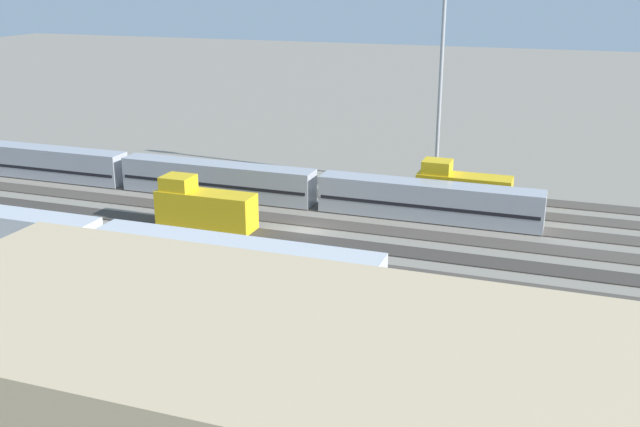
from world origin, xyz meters
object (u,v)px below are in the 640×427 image
(train_on_track_1, at_px, (461,189))
(train_on_track_2, at_px, (217,180))
(light_mast_0, at_px, (442,56))
(train_on_track_4, at_px, (204,207))

(train_on_track_1, xyz_separation_m, train_on_track_2, (26.72, 5.00, -0.16))
(train_on_track_2, height_order, light_mast_0, light_mast_0)
(train_on_track_1, distance_m, light_mast_0, 16.09)
(train_on_track_4, height_order, light_mast_0, light_mast_0)
(train_on_track_1, distance_m, train_on_track_2, 27.18)
(train_on_track_1, height_order, train_on_track_4, same)
(train_on_track_1, bearing_deg, train_on_track_2, 10.60)
(train_on_track_1, relative_size, light_mast_0, 0.43)
(train_on_track_2, bearing_deg, light_mast_0, -149.20)
(train_on_track_4, xyz_separation_m, light_mast_0, (-18.72, -23.34, 13.05))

